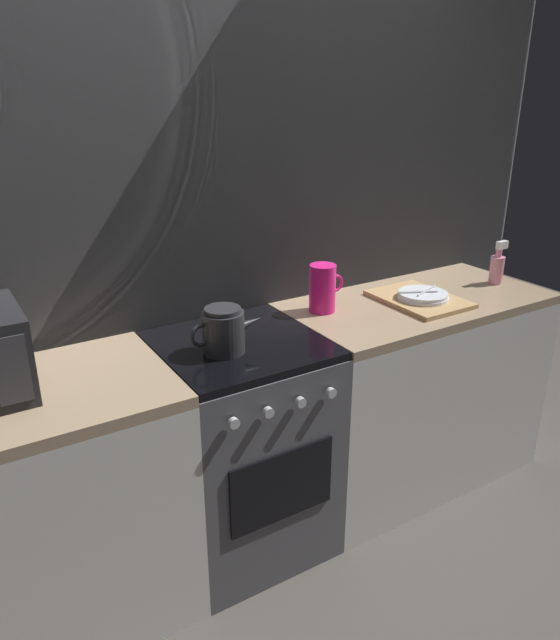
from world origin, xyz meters
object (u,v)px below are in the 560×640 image
kettle (224,331)px  spray_bottle (497,267)px  pitcher (323,288)px  dish_pile (420,298)px  stove_unit (242,446)px

kettle → spray_bottle: (1.45, 0.02, -0.00)m
pitcher → dish_pile: 0.46m
stove_unit → kettle: 0.54m
kettle → stove_unit: bearing=29.1°
stove_unit → pitcher: pitcher is taller
stove_unit → dish_pile: 0.99m
stove_unit → kettle: size_ratio=3.16×
pitcher → dish_pile: size_ratio=0.50×
kettle → dish_pile: (0.96, 0.02, -0.06)m
spray_bottle → dish_pile: bearing=-179.3°
dish_pile → spray_bottle: spray_bottle is taller
pitcher → kettle: bearing=-164.1°
spray_bottle → kettle: bearing=-179.0°
stove_unit → spray_bottle: (1.37, -0.02, 0.53)m
pitcher → dish_pile: bearing=-17.4°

